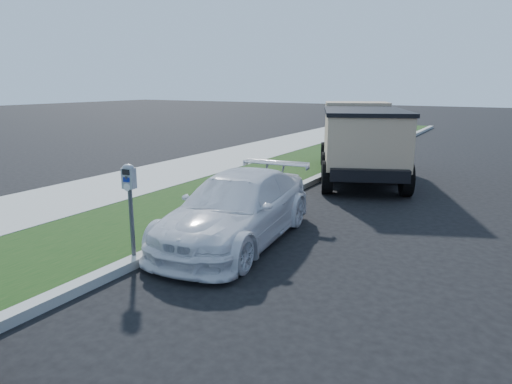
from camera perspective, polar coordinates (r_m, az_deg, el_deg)
The scene contains 5 objects.
ground at distance 7.23m, azimuth 5.75°, elevation -10.64°, with size 120.00×120.00×0.00m, color black.
streetside at distance 11.87m, azimuth -15.18°, elevation -1.08°, with size 6.12×50.00×0.15m.
parking_meter at distance 7.63m, azimuth -15.51°, elevation 0.24°, with size 0.23×0.17×1.55m.
white_wagon at distance 8.64m, azimuth -2.27°, elevation -2.03°, with size 1.79×4.41×1.28m, color white.
dump_truck at distance 14.87m, azimuth 12.88°, elevation 6.74°, with size 4.23×6.27×2.31m.
Camera 1 is at (2.67, -6.05, 2.94)m, focal length 32.00 mm.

